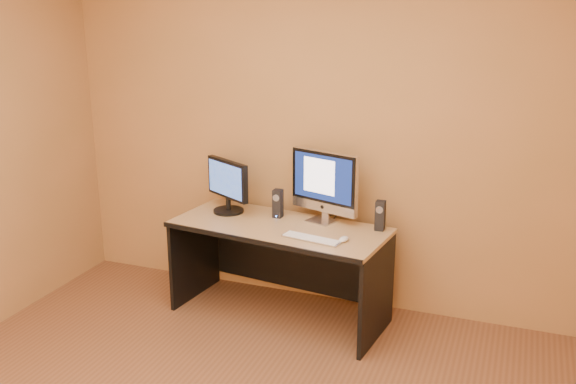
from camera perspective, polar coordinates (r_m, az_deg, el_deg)
name	(u,v)px	position (r m, az deg, el deg)	size (l,w,h in m)	color
walls	(189,212)	(2.75, -8.83, -1.76)	(4.00, 4.00, 2.60)	#A67143
desk	(279,271)	(4.52, -0.78, -7.06)	(1.48, 0.65, 0.68)	tan
imac	(322,187)	(4.40, 3.04, 0.49)	(0.53, 0.19, 0.51)	silver
second_monitor	(228,186)	(4.63, -5.36, 0.50)	(0.44, 0.22, 0.39)	black
speaker_left	(278,203)	(4.53, -0.91, -1.02)	(0.06, 0.07, 0.20)	black
speaker_right	(380,216)	(4.32, 8.20, -2.09)	(0.06, 0.07, 0.20)	black
keyboard	(311,239)	(4.13, 2.09, -4.17)	(0.40, 0.11, 0.02)	#B5B5BA
mouse	(344,239)	(4.12, 4.97, -4.19)	(0.05, 0.09, 0.03)	silver
cable_a	(334,218)	(4.53, 4.11, -2.36)	(0.01, 0.01, 0.20)	black
cable_b	(324,216)	(4.57, 3.20, -2.17)	(0.01, 0.01, 0.17)	black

